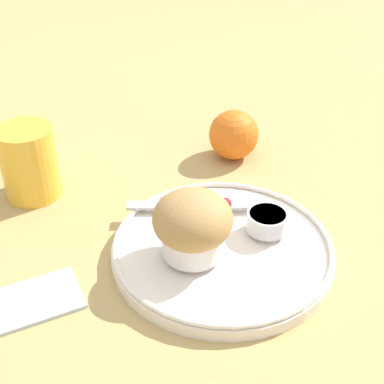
{
  "coord_description": "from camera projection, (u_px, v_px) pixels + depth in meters",
  "views": [
    {
      "loc": [
        -0.23,
        -0.42,
        0.39
      ],
      "look_at": [
        -0.01,
        0.03,
        0.06
      ],
      "focal_mm": 50.0,
      "sensor_mm": 36.0,
      "label": 1
    }
  ],
  "objects": [
    {
      "name": "ground_plane",
      "position": [
        211.0,
        242.0,
        0.61
      ],
      "size": [
        3.0,
        3.0,
        0.0
      ],
      "primitive_type": "plane",
      "color": "tan"
    },
    {
      "name": "juice_glass",
      "position": [
        29.0,
        162.0,
        0.67
      ],
      "size": [
        0.07,
        0.07,
        0.09
      ],
      "color": "gold",
      "rests_on": "ground_plane"
    },
    {
      "name": "orange_fruit",
      "position": [
        234.0,
        135.0,
        0.75
      ],
      "size": [
        0.07,
        0.07,
        0.07
      ],
      "color": "orange",
      "rests_on": "ground_plane"
    },
    {
      "name": "muffin",
      "position": [
        193.0,
        224.0,
        0.55
      ],
      "size": [
        0.08,
        0.08,
        0.07
      ],
      "color": "silver",
      "rests_on": "plate"
    },
    {
      "name": "folded_napkin",
      "position": [
        23.0,
        303.0,
        0.53
      ],
      "size": [
        0.11,
        0.06,
        0.01
      ],
      "color": "#B2BCCC",
      "rests_on": "ground_plane"
    },
    {
      "name": "plate",
      "position": [
        223.0,
        249.0,
        0.59
      ],
      "size": [
        0.24,
        0.24,
        0.02
      ],
      "color": "silver",
      "rests_on": "ground_plane"
    },
    {
      "name": "cream_ramekin",
      "position": [
        267.0,
        220.0,
        0.6
      ],
      "size": [
        0.05,
        0.05,
        0.02
      ],
      "color": "silver",
      "rests_on": "plate"
    },
    {
      "name": "butter_knife",
      "position": [
        199.0,
        205.0,
        0.64
      ],
      "size": [
        0.16,
        0.09,
        0.0
      ],
      "rotation": [
        0.0,
        0.0,
        -0.45
      ],
      "color": "#B7B7BC",
      "rests_on": "plate"
    },
    {
      "name": "berry_pair",
      "position": [
        220.0,
        205.0,
        0.63
      ],
      "size": [
        0.03,
        0.01,
        0.01
      ],
      "color": "#B7192D",
      "rests_on": "plate"
    }
  ]
}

